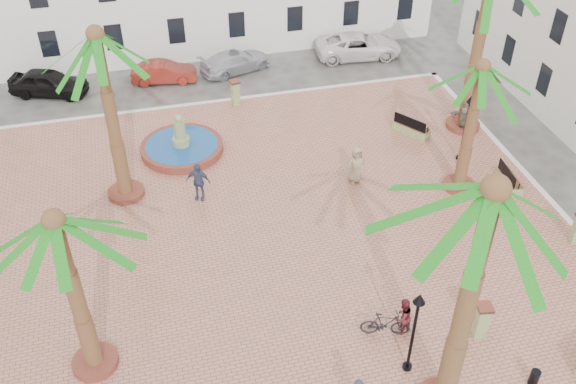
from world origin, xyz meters
The scene contains 26 objects.
ground centered at (0.00, 0.00, 0.00)m, with size 120.00×120.00×0.00m, color #56544F.
plaza centered at (0.00, 0.00, 0.07)m, with size 26.00×22.00×0.15m, color #B8715A.
kerb_n centered at (0.00, 11.00, 0.08)m, with size 26.30×0.30×0.16m, color silver.
kerb_e centered at (13.00, 0.00, 0.08)m, with size 0.30×22.30×0.16m, color silver.
fountain centered at (-2.92, 6.40, 0.44)m, with size 4.16×4.16×2.15m.
palm_nw centered at (-5.86, 3.46, 7.18)m, with size 5.43×5.43×8.31m.
palm_sw centered at (-7.39, -5.97, 5.89)m, with size 5.15×5.15×6.91m.
palm_s centered at (3.55, -10.40, 8.09)m, with size 5.75×5.75×9.32m.
palm_e centered at (9.35, 0.23, 5.62)m, with size 4.88×4.88×6.59m.
bench_e centered at (11.69, -0.23, 0.43)m, with size 0.75×1.90×0.98m.
bench_ne centered at (8.98, 5.11, 0.45)m, with size 1.65×1.99×1.06m.
lamppost_s centered at (3.01, -8.78, 2.64)m, with size 0.40×0.40×3.68m.
lamppost_e centered at (10.41, 2.32, 2.58)m, with size 0.39×0.39×3.59m.
bollard_se centered at (6.06, -8.06, 0.94)m, with size 0.62×0.62×1.53m.
bollard_n centered at (0.58, 10.40, 0.90)m, with size 0.63×0.63×1.46m.
litter_bin centered at (6.87, -10.40, 0.47)m, with size 0.33×0.33×0.63m, color black.
cyclist_b centered at (3.41, -7.20, 0.94)m, with size 0.77×0.60×1.58m, color maroon.
bicycle_b centered at (2.77, -7.19, 0.69)m, with size 0.51×1.80×1.08m, color black.
pedestrian_fountain_a centered at (4.77, 1.86, 1.10)m, with size 0.93×0.60×1.90m, color #998465.
pedestrian_fountain_b centered at (-2.59, 2.37, 1.10)m, with size 1.12×0.46×1.90m, color #3C4364.
pedestrian_north centered at (-6.15, 10.40, 1.02)m, with size 1.12×0.65×1.74m, color #545358.
pedestrian_east centered at (11.63, 4.56, 0.99)m, with size 1.55×0.49×1.67m, color #6A5F51.
car_black centered at (-9.64, 14.42, 0.76)m, with size 1.79×4.45×1.52m, color black.
car_red centered at (-3.04, 14.33, 0.63)m, with size 1.34×3.84×1.26m, color maroon.
car_silver centered at (1.37, 14.64, 0.65)m, with size 1.82×4.48×1.30m, color silver.
car_white centered at (9.36, 14.69, 0.76)m, with size 2.52×5.47×1.52m, color white.
Camera 1 is at (-4.33, -21.05, 18.54)m, focal length 40.00 mm.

